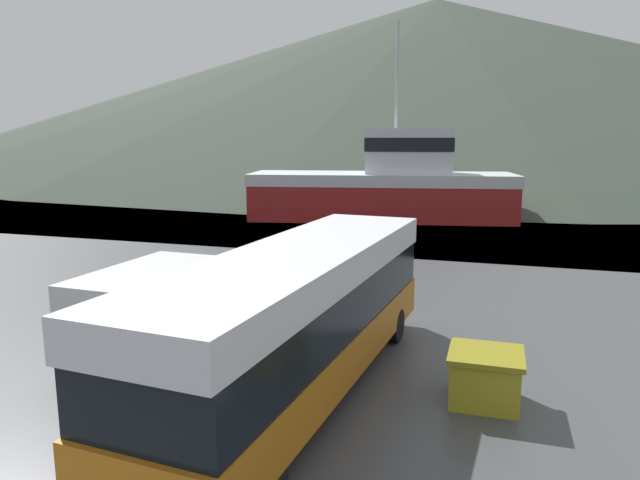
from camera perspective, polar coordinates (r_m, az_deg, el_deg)
The scene contains 8 objects.
water_surface at distance 145.57m, azimuth 15.63°, elevation 7.67°, with size 240.00×240.00×0.00m, color #3D5160.
hill_backdrop at distance 158.10m, azimuth 11.34°, elevation 15.37°, with size 238.72×238.72×40.55m, color #333D33.
tour_bus at distance 12.15m, azimuth -1.93°, elevation -7.22°, with size 3.36×11.00×3.15m.
delivery_van at distance 14.88m, azimuth -15.43°, elevation -6.49°, with size 2.26×5.78×2.33m.
fishing_boat at distance 38.70m, azimuth 6.59°, elevation 5.50°, with size 18.12×8.41×12.76m.
storage_bin at distance 12.56m, azimuth 16.17°, elevation -13.01°, with size 1.50×1.42×1.09m.
small_boat at distance 48.42m, azimuth -9.43°, elevation 4.10°, with size 7.57×4.83×0.82m.
mooring_bollard at distance 27.05m, azimuth -5.25°, elevation -0.49°, with size 0.37×0.37×0.79m.
Camera 1 is at (4.55, -1.29, 5.41)m, focal length 32.00 mm.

